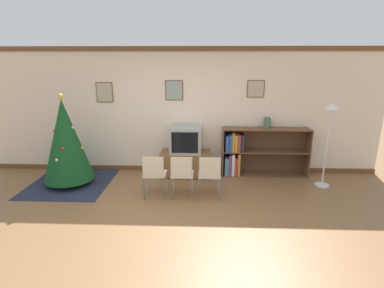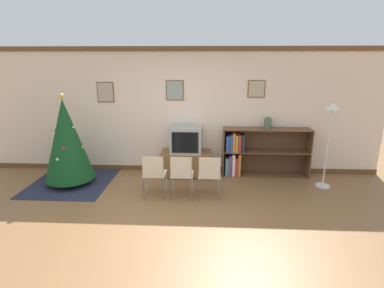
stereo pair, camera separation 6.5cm
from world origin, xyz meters
TOP-DOWN VIEW (x-y plane):
  - ground_plane at (0.00, 0.00)m, footprint 24.00×24.00m
  - wall_back at (-0.00, 2.37)m, footprint 8.69×0.11m
  - area_rug at (-2.16, 1.50)m, footprint 1.57×1.65m
  - christmas_tree at (-2.16, 1.50)m, footprint 0.96×0.96m
  - tv_console at (0.16, 2.04)m, footprint 1.06×0.53m
  - television at (0.16, 2.04)m, footprint 0.66×0.52m
  - folding_chair_left at (-0.34, 0.92)m, footprint 0.40×0.40m
  - folding_chair_center at (0.16, 0.92)m, footprint 0.40×0.40m
  - folding_chair_right at (0.66, 0.92)m, footprint 0.40×0.40m
  - bookshelf at (1.54, 2.14)m, footprint 1.83×0.36m
  - vase at (1.87, 2.18)m, footprint 0.15×0.15m
  - standing_lamp at (2.92, 1.59)m, footprint 0.28×0.28m

SIDE VIEW (x-z plane):
  - ground_plane at x=0.00m, z-range 0.00..0.00m
  - area_rug at x=-2.16m, z-range 0.00..0.01m
  - tv_console at x=0.16m, z-range 0.00..0.53m
  - folding_chair_left at x=-0.34m, z-range 0.06..0.88m
  - folding_chair_center at x=0.16m, z-range 0.06..0.88m
  - folding_chair_right at x=0.66m, z-range 0.06..0.88m
  - bookshelf at x=1.54m, z-range -0.02..1.02m
  - television at x=0.16m, z-range 0.53..1.09m
  - christmas_tree at x=-2.16m, z-range 0.00..1.82m
  - vase at x=1.87m, z-range 1.04..1.27m
  - standing_lamp at x=2.92m, z-range 0.45..2.11m
  - wall_back at x=0.00m, z-range 0.00..2.70m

